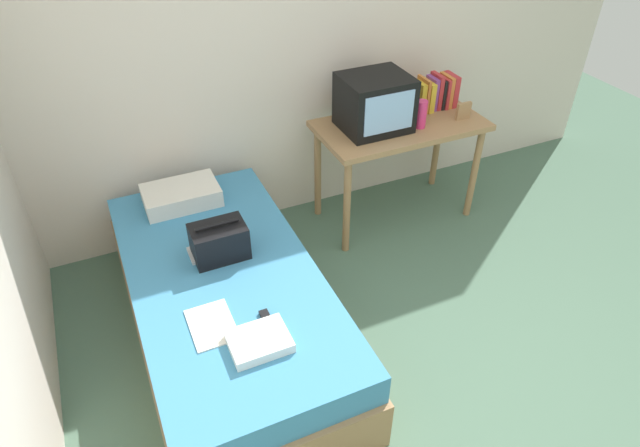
{
  "coord_description": "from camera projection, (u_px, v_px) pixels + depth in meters",
  "views": [
    {
      "loc": [
        -1.42,
        -1.36,
        2.51
      ],
      "look_at": [
        -0.34,
        1.05,
        0.51
      ],
      "focal_mm": 30.91,
      "sensor_mm": 36.0,
      "label": 1
    }
  ],
  "objects": [
    {
      "name": "handbag",
      "position": [
        219.0,
        241.0,
        3.02
      ],
      "size": [
        0.3,
        0.2,
        0.23
      ],
      "color": "black",
      "rests_on": "bed"
    },
    {
      "name": "water_bottle",
      "position": [
        421.0,
        114.0,
        3.68
      ],
      "size": [
        0.08,
        0.08,
        0.19
      ],
      "primitive_type": "cylinder",
      "color": "#E53372",
      "rests_on": "desk"
    },
    {
      "name": "pillow",
      "position": [
        181.0,
        195.0,
        3.46
      ],
      "size": [
        0.46,
        0.3,
        0.11
      ],
      "primitive_type": "cube",
      "color": "silver",
      "rests_on": "bed"
    },
    {
      "name": "remote_dark",
      "position": [
        268.0,
        322.0,
        2.67
      ],
      "size": [
        0.04,
        0.16,
        0.02
      ],
      "primitive_type": "cube",
      "color": "black",
      "rests_on": "bed"
    },
    {
      "name": "bed",
      "position": [
        228.0,
        306.0,
        3.12
      ],
      "size": [
        1.0,
        2.0,
        0.5
      ],
      "color": "#9E754C",
      "rests_on": "ground"
    },
    {
      "name": "magazine",
      "position": [
        212.0,
        325.0,
        2.67
      ],
      "size": [
        0.21,
        0.29,
        0.01
      ],
      "primitive_type": "cube",
      "color": "white",
      "rests_on": "bed"
    },
    {
      "name": "desk",
      "position": [
        399.0,
        136.0,
        3.85
      ],
      "size": [
        1.16,
        0.6,
        0.77
      ],
      "color": "#9E754C",
      "rests_on": "ground"
    },
    {
      "name": "picture_frame",
      "position": [
        464.0,
        111.0,
        3.8
      ],
      "size": [
        0.11,
        0.02,
        0.12
      ],
      "primitive_type": "cube",
      "color": "#9E754C",
      "rests_on": "desk"
    },
    {
      "name": "wall_back",
      "position": [
        308.0,
        36.0,
        3.63
      ],
      "size": [
        5.2,
        0.1,
        2.6
      ],
      "primitive_type": "cube",
      "color": "beige",
      "rests_on": "ground"
    },
    {
      "name": "book_row",
      "position": [
        436.0,
        93.0,
        3.92
      ],
      "size": [
        0.3,
        0.17,
        0.25
      ],
      "color": "gold",
      "rests_on": "desk"
    },
    {
      "name": "remote_silver",
      "position": [
        193.0,
        255.0,
        3.07
      ],
      "size": [
        0.04,
        0.14,
        0.02
      ],
      "primitive_type": "cube",
      "color": "#B7B7BC",
      "rests_on": "bed"
    },
    {
      "name": "folded_towel",
      "position": [
        259.0,
        341.0,
        2.56
      ],
      "size": [
        0.28,
        0.22,
        0.05
      ],
      "primitive_type": "cube",
      "color": "white",
      "rests_on": "bed"
    },
    {
      "name": "tv",
      "position": [
        375.0,
        103.0,
        3.62
      ],
      "size": [
        0.44,
        0.39,
        0.36
      ],
      "color": "black",
      "rests_on": "desk"
    },
    {
      "name": "ground_plane",
      "position": [
        457.0,
        390.0,
        2.96
      ],
      "size": [
        8.0,
        8.0,
        0.0
      ],
      "primitive_type": "plane",
      "color": "#4C6B56"
    }
  ]
}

